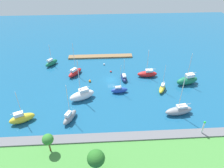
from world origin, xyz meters
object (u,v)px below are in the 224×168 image
Objects in this scene: sailboat_gray_far_south at (70,117)px; sailboat_navy_by_breakwater at (124,77)px; sailboat_white_lone_south at (82,95)px; park_tree_west at (96,158)px; sailboat_blue_lone_north at (119,90)px; sailboat_green_mid_basin at (187,80)px; park_tree_midwest at (48,140)px; sailboat_yellow_along_channel at (162,88)px; sailboat_gray_center_basin at (179,110)px; sailboat_red_near_pier at (75,72)px; pier_dock at (100,56)px; sailboat_red_far_north at (147,74)px; harbor_beacon at (203,126)px; sailboat_green_west_end at (51,63)px; mooring_buoy_white at (104,64)px; mooring_buoy_red at (111,72)px; sailboat_yellow_outer_mooring at (22,118)px; mooring_buoy_orange at (90,81)px.

sailboat_gray_far_south reaches higher than sailboat_navy_by_breakwater.
sailboat_white_lone_south reaches higher than sailboat_navy_by_breakwater.
sailboat_blue_lone_north is at bearing -104.34° from park_tree_west.
sailboat_green_mid_basin is at bearing -103.70° from sailboat_navy_by_breakwater.
sailboat_yellow_along_channel is at bearing -143.99° from park_tree_midwest.
sailboat_green_mid_basin is 0.87× the size of sailboat_gray_center_basin.
sailboat_green_mid_basin is (-38.24, 7.96, 0.42)m from sailboat_red_near_pier.
pier_dock is 2.56× the size of sailboat_red_far_north.
sailboat_green_mid_basin is 1.15× the size of sailboat_blue_lone_north.
harbor_beacon is at bearing 39.34° from sailboat_yellow_along_channel.
sailboat_green_west_end is (13.18, -21.96, -0.42)m from sailboat_white_lone_south.
mooring_buoy_white is (15.15, -9.31, -0.83)m from sailboat_red_far_north.
sailboat_red_far_north reaches higher than sailboat_blue_lone_north.
sailboat_green_mid_basin is at bearing -126.48° from sailboat_gray_center_basin.
sailboat_navy_by_breakwater reaches higher than park_tree_west.
sailboat_green_west_end is at bearing -32.19° from sailboat_green_mid_basin.
harbor_beacon is 35.92m from park_tree_midwest.
harbor_beacon is 0.33× the size of sailboat_green_mid_basin.
harbor_beacon is 0.66× the size of park_tree_west.
park_tree_midwest reaches higher than mooring_buoy_white.
sailboat_blue_lone_north reaches higher than mooring_buoy_red.
harbor_beacon is 38.17m from mooring_buoy_red.
mooring_buoy_white is (22.65, -37.79, -3.37)m from harbor_beacon.
sailboat_red_near_pier is at bearing 39.00° from sailboat_yellow_outer_mooring.
sailboat_gray_far_south reaches higher than sailboat_yellow_along_channel.
sailboat_yellow_outer_mooring is 17.75m from sailboat_white_lone_south.
park_tree_west is 0.74× the size of sailboat_navy_by_breakwater.
sailboat_yellow_along_channel reaches higher than sailboat_navy_by_breakwater.
park_tree_midwest is (11.80, 47.61, 4.65)m from pier_dock.
mooring_buoy_white is (-10.06, -30.00, -0.89)m from sailboat_gray_far_south.
mooring_buoy_orange is at bearing 139.92° from sailboat_blue_lone_north.
sailboat_blue_lone_north is 0.76× the size of sailboat_gray_center_basin.
sailboat_yellow_along_channel is 25.65m from mooring_buoy_white.
sailboat_gray_center_basin reaches higher than sailboat_blue_lone_north.
harbor_beacon is at bearing -94.43° from sailboat_green_west_end.
sailboat_blue_lone_north is at bearing 103.33° from mooring_buoy_white.
sailboat_yellow_outer_mooring is (21.31, 36.68, 1.05)m from pier_dock.
mooring_buoy_red is at bearing 37.06° from sailboat_navy_by_breakwater.
sailboat_red_near_pier is at bearing 55.57° from pier_dock.
sailboat_yellow_along_channel is at bearing 109.51° from sailboat_red_far_north.
sailboat_gray_center_basin is at bearing 126.75° from mooring_buoy_red.
sailboat_navy_by_breakwater is (-17.28, 3.94, -0.28)m from sailboat_red_near_pier.
sailboat_gray_center_basin reaches higher than harbor_beacon.
park_tree_west is 0.66× the size of sailboat_green_west_end.
sailboat_red_near_pier is 14.59m from sailboat_white_lone_south.
sailboat_blue_lone_north is at bearing 99.07° from mooring_buoy_red.
sailboat_green_west_end is (19.11, 5.86, 0.83)m from pier_dock.
sailboat_blue_lone_north is (-17.46, -22.50, -3.95)m from park_tree_midwest.
park_tree_midwest is 20.92m from sailboat_white_lone_south.
sailboat_green_mid_basin is at bearing 3.20° from sailboat_blue_lone_north.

